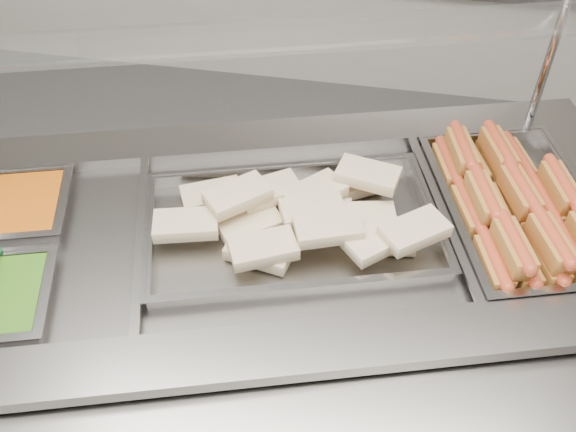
% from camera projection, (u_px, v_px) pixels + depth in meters
% --- Properties ---
extents(steam_counter, '(2.13, 1.40, 0.94)m').
position_uv_depth(steam_counter, '(271.00, 334.00, 1.93)').
color(steam_counter, slate).
rests_on(steam_counter, ground).
extents(sneeze_guard, '(1.73, 0.80, 0.46)m').
position_uv_depth(sneeze_guard, '(254.00, 41.00, 1.49)').
color(sneeze_guard, silver).
rests_on(sneeze_guard, steam_counter).
extents(pan_hotdogs, '(0.51, 0.65, 0.10)m').
position_uv_depth(pan_hotdogs, '(515.00, 215.00, 1.68)').
color(pan_hotdogs, gray).
rests_on(pan_hotdogs, steam_counter).
extents(pan_wraps, '(0.80, 0.61, 0.07)m').
position_uv_depth(pan_wraps, '(292.00, 230.00, 1.62)').
color(pan_wraps, gray).
rests_on(pan_wraps, steam_counter).
extents(pan_beans, '(0.37, 0.33, 0.10)m').
position_uv_depth(pan_beans, '(6.00, 216.00, 1.68)').
color(pan_beans, gray).
rests_on(pan_beans, steam_counter).
extents(hotdogs_in_buns, '(0.45, 0.58, 0.12)m').
position_uv_depth(hotdogs_in_buns, '(516.00, 206.00, 1.63)').
color(hotdogs_in_buns, brown).
rests_on(hotdogs_in_buns, pan_hotdogs).
extents(tortilla_wraps, '(0.72, 0.45, 0.10)m').
position_uv_depth(tortilla_wraps, '(307.00, 215.00, 1.59)').
color(tortilla_wraps, tan).
rests_on(tortilla_wraps, pan_wraps).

